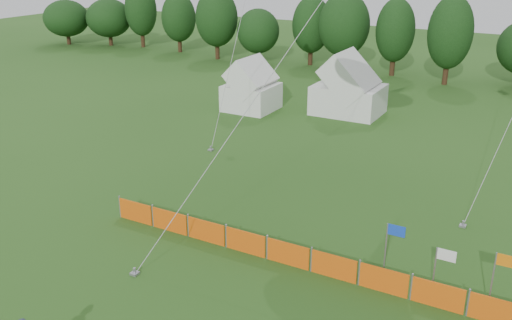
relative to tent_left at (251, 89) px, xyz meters
The scene contains 6 objects.
treeline 22.47m from the tent_left, 50.82° to the left, with size 104.57×8.78×8.36m.
tent_left is the anchor object (origin of this frame).
tent_right 7.55m from the tent_left, 20.88° to the left, with size 5.13×4.11×3.62m.
barrier_fence 24.03m from the tent_left, 54.74° to the right, with size 19.90×0.06×1.00m.
flag_row 27.11m from the tent_left, 43.49° to the right, with size 6.73×0.51×2.30m.
small_kite_dark 7.11m from the tent_left, 70.59° to the right, with size 2.10×9.02×12.34m.
Camera 1 is at (9.14, -10.36, 12.33)m, focal length 40.00 mm.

